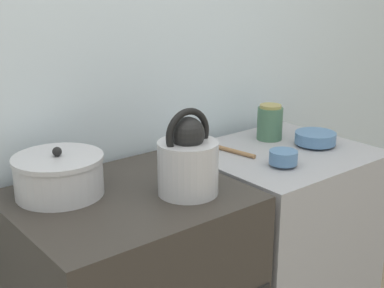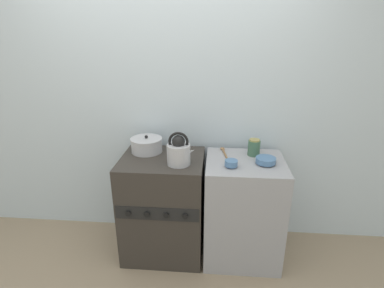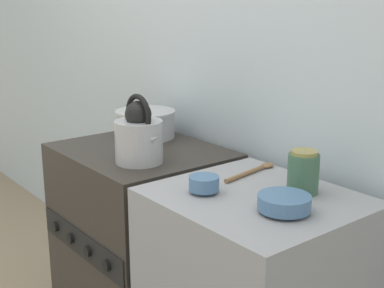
{
  "view_description": "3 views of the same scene",
  "coord_description": "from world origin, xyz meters",
  "px_view_note": "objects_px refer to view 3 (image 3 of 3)",
  "views": [
    {
      "loc": [
        -0.77,
        -0.98,
        1.52
      ],
      "look_at": [
        0.26,
        0.3,
        1.0
      ],
      "focal_mm": 50.0,
      "sensor_mm": 36.0,
      "label": 1
    },
    {
      "loc": [
        0.43,
        -1.92,
        1.86
      ],
      "look_at": [
        0.25,
        0.29,
        1.02
      ],
      "focal_mm": 28.0,
      "sensor_mm": 36.0,
      "label": 2
    },
    {
      "loc": [
        1.79,
        -0.86,
        1.49
      ],
      "look_at": [
        0.31,
        0.32,
        0.98
      ],
      "focal_mm": 50.0,
      "sensor_mm": 36.0,
      "label": 3
    }
  ],
  "objects_px": {
    "cooking_pot": "(145,124)",
    "storage_jar": "(303,172)",
    "stove": "(143,248)",
    "kettle": "(139,136)",
    "small_ceramic_bowl": "(204,183)",
    "enamel_bowl": "(284,203)"
  },
  "relations": [
    {
      "from": "stove",
      "to": "cooking_pot",
      "type": "distance_m",
      "value": 0.55
    },
    {
      "from": "cooking_pot",
      "to": "storage_jar",
      "type": "bearing_deg",
      "value": 0.11
    },
    {
      "from": "enamel_bowl",
      "to": "storage_jar",
      "type": "xyz_separation_m",
      "value": [
        -0.07,
        0.17,
        0.04
      ]
    },
    {
      "from": "stove",
      "to": "kettle",
      "type": "height_order",
      "value": "kettle"
    },
    {
      "from": "stove",
      "to": "cooking_pot",
      "type": "bearing_deg",
      "value": 139.96
    },
    {
      "from": "stove",
      "to": "small_ceramic_bowl",
      "type": "distance_m",
      "value": 0.74
    },
    {
      "from": "stove",
      "to": "enamel_bowl",
      "type": "relative_size",
      "value": 5.75
    },
    {
      "from": "kettle",
      "to": "cooking_pot",
      "type": "distance_m",
      "value": 0.38
    },
    {
      "from": "stove",
      "to": "storage_jar",
      "type": "bearing_deg",
      "value": 9.79
    },
    {
      "from": "cooking_pot",
      "to": "storage_jar",
      "type": "height_order",
      "value": "cooking_pot"
    },
    {
      "from": "storage_jar",
      "to": "enamel_bowl",
      "type": "bearing_deg",
      "value": -66.19
    },
    {
      "from": "enamel_bowl",
      "to": "storage_jar",
      "type": "relative_size",
      "value": 1.11
    },
    {
      "from": "small_ceramic_bowl",
      "to": "cooking_pot",
      "type": "bearing_deg",
      "value": 160.76
    },
    {
      "from": "enamel_bowl",
      "to": "small_ceramic_bowl",
      "type": "height_order",
      "value": "small_ceramic_bowl"
    },
    {
      "from": "cooking_pot",
      "to": "small_ceramic_bowl",
      "type": "relative_size",
      "value": 2.73
    },
    {
      "from": "stove",
      "to": "kettle",
      "type": "relative_size",
      "value": 3.42
    },
    {
      "from": "cooking_pot",
      "to": "storage_jar",
      "type": "distance_m",
      "value": 0.9
    },
    {
      "from": "kettle",
      "to": "stove",
      "type": "bearing_deg",
      "value": 146.16
    },
    {
      "from": "cooking_pot",
      "to": "enamel_bowl",
      "type": "relative_size",
      "value": 1.72
    },
    {
      "from": "small_ceramic_bowl",
      "to": "storage_jar",
      "type": "relative_size",
      "value": 0.7
    },
    {
      "from": "cooking_pot",
      "to": "small_ceramic_bowl",
      "type": "distance_m",
      "value": 0.75
    },
    {
      "from": "enamel_bowl",
      "to": "cooking_pot",
      "type": "bearing_deg",
      "value": 170.27
    }
  ]
}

